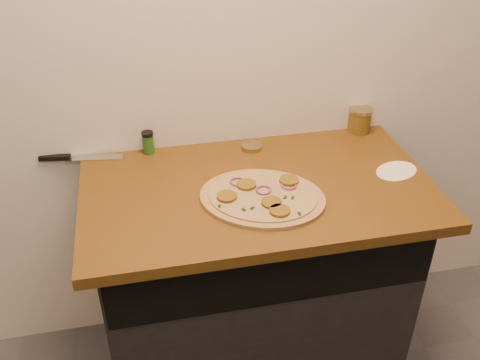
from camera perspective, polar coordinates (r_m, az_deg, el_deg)
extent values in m
cube|color=silver|center=(1.93, -0.25, 16.11)|extent=(4.00, 0.02, 2.70)
cube|color=black|center=(2.15, 1.46, -10.60)|extent=(1.10, 0.60, 0.86)
cube|color=brown|center=(1.84, 1.87, -1.06)|extent=(1.20, 0.70, 0.04)
cylinder|color=tan|center=(1.76, 2.39, -1.90)|extent=(0.53, 0.53, 0.01)
cylinder|color=beige|center=(1.75, 2.39, -1.65)|extent=(0.46, 0.46, 0.01)
cylinder|color=brown|center=(1.67, 4.25, -3.28)|extent=(0.07, 0.07, 0.01)
cylinder|color=brown|center=(1.71, 3.39, -2.41)|extent=(0.07, 0.07, 0.01)
cylinder|color=brown|center=(1.73, -1.42, -1.76)|extent=(0.07, 0.07, 0.01)
cylinder|color=brown|center=(1.79, 0.69, -0.49)|extent=(0.07, 0.07, 0.01)
cylinder|color=brown|center=(1.82, 5.24, -0.04)|extent=(0.07, 0.07, 0.01)
torus|color=#82306C|center=(1.77, 2.53, -1.06)|extent=(0.05, 0.05, 0.01)
torus|color=#82306C|center=(1.74, -1.17, -1.75)|extent=(0.05, 0.05, 0.01)
torus|color=#82306C|center=(1.80, 5.21, -0.56)|extent=(0.05, 0.05, 0.01)
torus|color=#82306C|center=(1.81, -0.28, -0.17)|extent=(0.05, 0.05, 0.01)
cube|color=black|center=(1.80, -0.06, -0.45)|extent=(0.02, 0.02, 0.00)
cube|color=black|center=(1.70, -2.21, -2.78)|extent=(0.01, 0.02, 0.00)
cube|color=black|center=(1.67, 4.58, -3.58)|extent=(0.02, 0.01, 0.00)
cube|color=black|center=(1.67, 6.35, -3.58)|extent=(0.01, 0.02, 0.00)
cube|color=black|center=(1.74, 5.64, -1.89)|extent=(0.02, 0.02, 0.00)
cube|color=black|center=(1.74, 4.85, -1.84)|extent=(0.02, 0.02, 0.00)
cube|color=black|center=(1.69, 1.32, -3.01)|extent=(0.02, 0.02, 0.00)
cube|color=black|center=(1.68, 0.39, -3.16)|extent=(0.01, 0.02, 0.00)
cube|color=black|center=(1.74, 3.51, -1.82)|extent=(0.01, 0.02, 0.00)
cube|color=#B7BAC1|center=(2.05, -15.26, 2.31)|extent=(0.21, 0.07, 0.00)
cube|color=black|center=(2.09, -19.15, 2.27)|extent=(0.12, 0.04, 0.02)
cylinder|color=tan|center=(2.04, 1.24, 3.59)|extent=(0.10, 0.10, 0.02)
cylinder|color=#9B270F|center=(2.20, 12.62, 6.10)|extent=(0.09, 0.09, 0.09)
cylinder|color=tan|center=(2.18, 12.78, 7.28)|extent=(0.09, 0.09, 0.01)
cylinder|color=#24591C|center=(2.03, -9.76, 3.80)|extent=(0.04, 0.04, 0.07)
cylinder|color=black|center=(2.01, -9.87, 4.88)|extent=(0.04, 0.04, 0.01)
cylinder|color=silver|center=(1.99, 16.34, 0.95)|extent=(0.22, 0.22, 0.00)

